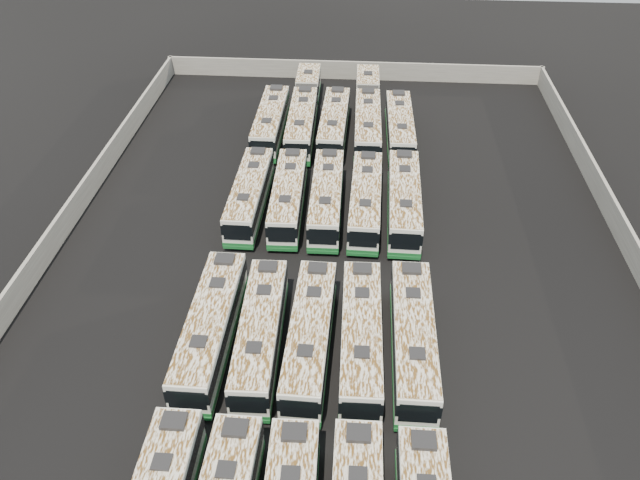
{
  "coord_description": "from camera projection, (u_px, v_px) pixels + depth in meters",
  "views": [
    {
      "loc": [
        1.24,
        -36.13,
        30.52
      ],
      "look_at": [
        -1.48,
        1.62,
        1.6
      ],
      "focal_mm": 35.0,
      "sensor_mm": 36.0,
      "label": 1
    }
  ],
  "objects": [
    {
      "name": "bus_midback_left",
      "position": [
        288.0,
        196.0,
        52.33
      ],
      "size": [
        2.72,
        11.63,
        3.26
      ],
      "rotation": [
        0.0,
        0.0,
        0.02
      ],
      "color": "silver",
      "rests_on": "ground"
    },
    {
      "name": "bus_back_right",
      "position": [
        368.0,
        112.0,
        64.92
      ],
      "size": [
        2.77,
        18.7,
        3.39
      ],
      "rotation": [
        0.0,
        0.0,
        0.01
      ],
      "color": "silver",
      "rests_on": "ground"
    },
    {
      "name": "bus_midback_center",
      "position": [
        327.0,
        198.0,
        52.11
      ],
      "size": [
        2.62,
        11.79,
        3.31
      ],
      "rotation": [
        0.0,
        0.0,
        0.01
      ],
      "color": "silver",
      "rests_on": "ground"
    },
    {
      "name": "ground",
      "position": [
        338.0,
        270.0,
        47.23
      ],
      "size": [
        140.0,
        140.0,
        0.0
      ],
      "primitive_type": "plane",
      "color": "black",
      "rests_on": "ground"
    },
    {
      "name": "bus_midfront_center",
      "position": [
        310.0,
        336.0,
        39.48
      ],
      "size": [
        2.75,
        11.88,
        3.33
      ],
      "rotation": [
        0.0,
        0.0,
        -0.02
      ],
      "color": "silver",
      "rests_on": "ground"
    },
    {
      "name": "bus_midback_far_left",
      "position": [
        250.0,
        195.0,
        52.52
      ],
      "size": [
        2.57,
        11.63,
        3.27
      ],
      "rotation": [
        0.0,
        0.0,
        -0.01
      ],
      "color": "silver",
      "rests_on": "ground"
    },
    {
      "name": "bus_midfront_far_left",
      "position": [
        211.0,
        327.0,
        40.03
      ],
      "size": [
        2.68,
        12.18,
        3.43
      ],
      "rotation": [
        0.0,
        0.0,
        -0.01
      ],
      "color": "silver",
      "rests_on": "ground"
    },
    {
      "name": "bus_midfront_left",
      "position": [
        260.0,
        333.0,
        39.71
      ],
      "size": [
        2.76,
        11.72,
        3.29
      ],
      "rotation": [
        0.0,
        0.0,
        0.02
      ],
      "color": "silver",
      "rests_on": "ground"
    },
    {
      "name": "bus_midfront_far_right",
      "position": [
        413.0,
        338.0,
        39.28
      ],
      "size": [
        2.56,
        12.06,
        3.4
      ],
      "rotation": [
        0.0,
        0.0,
        -0.0
      ],
      "color": "silver",
      "rests_on": "ground"
    },
    {
      "name": "perimeter_wall",
      "position": [
        338.0,
        259.0,
        46.57
      ],
      "size": [
        45.2,
        73.2,
        2.2
      ],
      "color": "slate",
      "rests_on": "ground"
    },
    {
      "name": "bus_back_far_right",
      "position": [
        400.0,
        127.0,
        62.21
      ],
      "size": [
        2.67,
        11.78,
        3.31
      ],
      "rotation": [
        0.0,
        0.0,
        0.02
      ],
      "color": "silver",
      "rests_on": "ground"
    },
    {
      "name": "bus_midback_far_right",
      "position": [
        404.0,
        201.0,
        51.68
      ],
      "size": [
        2.78,
        12.16,
        3.42
      ],
      "rotation": [
        0.0,
        0.0,
        -0.02
      ],
      "color": "silver",
      "rests_on": "ground"
    },
    {
      "name": "bus_midback_right",
      "position": [
        366.0,
        200.0,
        51.84
      ],
      "size": [
        2.72,
        11.75,
        3.3
      ],
      "rotation": [
        0.0,
        0.0,
        -0.02
      ],
      "color": "silver",
      "rests_on": "ground"
    },
    {
      "name": "bus_back_far_left",
      "position": [
        271.0,
        122.0,
        63.1
      ],
      "size": [
        2.54,
        11.91,
        3.35
      ],
      "rotation": [
        0.0,
        0.0,
        0.0
      ],
      "color": "silver",
      "rests_on": "ground"
    },
    {
      "name": "bus_back_center",
      "position": [
        334.0,
        124.0,
        62.68
      ],
      "size": [
        2.78,
        12.01,
        3.37
      ],
      "rotation": [
        0.0,
        0.0,
        -0.02
      ],
      "color": "silver",
      "rests_on": "ground"
    },
    {
      "name": "bus_back_left",
      "position": [
        304.0,
        110.0,
        65.26
      ],
      "size": [
        2.88,
        18.69,
        3.38
      ],
      "rotation": [
        0.0,
        0.0,
        0.02
      ],
      "color": "silver",
      "rests_on": "ground"
    },
    {
      "name": "bus_midfront_right",
      "position": [
        361.0,
        337.0,
        39.39
      ],
      "size": [
        2.69,
        11.9,
        3.34
      ],
      "rotation": [
        0.0,
        0.0,
        0.01
      ],
      "color": "silver",
      "rests_on": "ground"
    }
  ]
}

